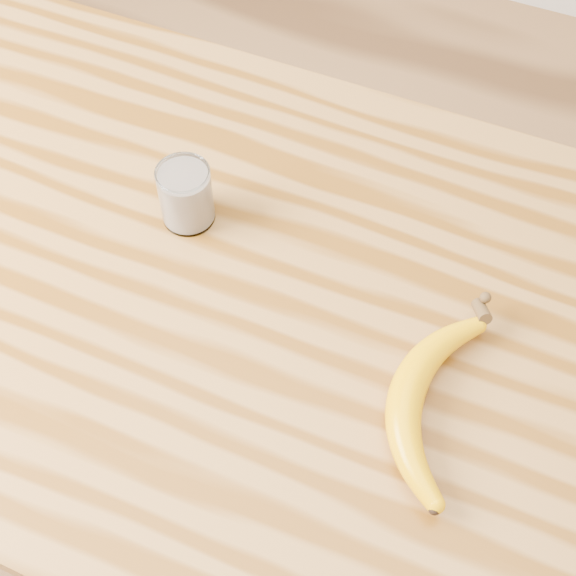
% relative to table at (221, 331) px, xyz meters
% --- Properties ---
extents(table, '(1.20, 0.80, 0.90)m').
position_rel_table_xyz_m(table, '(0.00, 0.00, 0.00)').
color(table, olive).
rests_on(table, ground).
extents(smoothie_glass, '(0.07, 0.07, 0.09)m').
position_rel_table_xyz_m(smoothie_glass, '(-0.07, 0.07, 0.17)').
color(smoothie_glass, white).
rests_on(smoothie_glass, table).
extents(banana, '(0.15, 0.34, 0.04)m').
position_rel_table_xyz_m(banana, '(0.27, -0.07, 0.15)').
color(banana, '#EBA700').
rests_on(banana, table).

